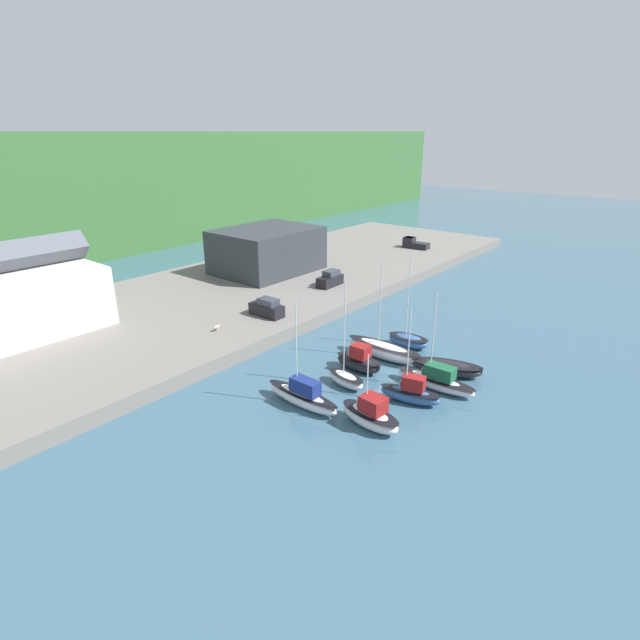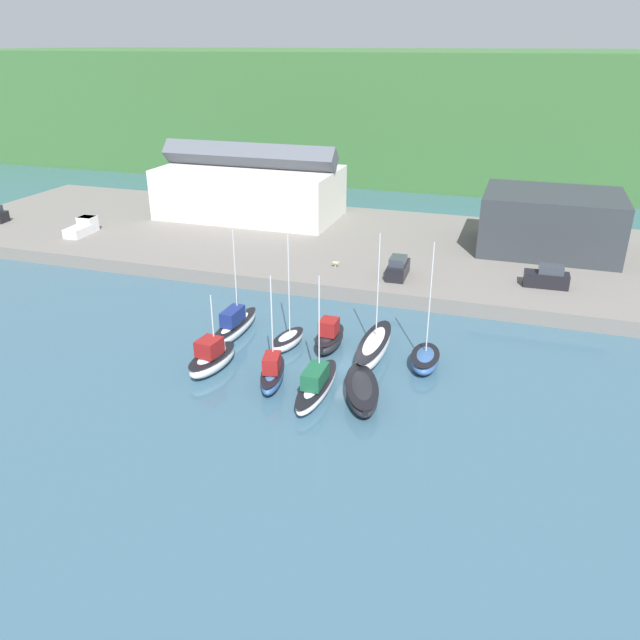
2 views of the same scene
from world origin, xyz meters
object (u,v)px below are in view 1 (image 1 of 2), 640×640
object	(u,v)px
moored_boat_5	(371,415)
pickup_truck_0	(414,243)
moored_boat_7	(436,380)
moored_boat_6	(411,393)
moored_boat_0	(303,396)
moored_boat_4	(408,340)
parked_car_0	(267,308)
parked_car_2	(330,279)
moored_boat_8	(447,368)
dog_on_quay	(217,327)
moored_boat_2	(359,361)
moored_boat_3	(383,350)
moored_boat_1	(346,379)

from	to	relation	value
moored_boat_5	pickup_truck_0	bearing A→B (deg)	32.71
moored_boat_7	moored_boat_6	bearing A→B (deg)	170.77
moored_boat_0	moored_boat_4	size ratio (longest dim) A/B	0.92
moored_boat_0	parked_car_0	world-z (taller)	moored_boat_0
moored_boat_0	parked_car_2	size ratio (longest dim) A/B	2.17
moored_boat_8	dog_on_quay	size ratio (longest dim) A/B	8.10
moored_boat_2	moored_boat_7	distance (m)	7.62
moored_boat_3	dog_on_quay	bearing A→B (deg)	116.63
moored_boat_0	dog_on_quay	world-z (taller)	moored_boat_0
moored_boat_3	parked_car_0	distance (m)	15.38
moored_boat_0	moored_boat_2	xyz separation A→B (m)	(8.48, 0.22, 0.03)
moored_boat_0	moored_boat_1	size ratio (longest dim) A/B	0.91
moored_boat_4	moored_boat_5	distance (m)	16.48
moored_boat_1	moored_boat_8	size ratio (longest dim) A/B	1.43
parked_car_0	moored_boat_6	bearing A→B (deg)	-104.07
moored_boat_7	moored_boat_8	xyz separation A→B (m)	(3.21, 0.51, -0.16)
moored_boat_1	moored_boat_7	xyz separation A→B (m)	(4.69, -6.58, 0.16)
moored_boat_5	moored_boat_1	bearing A→B (deg)	59.33
moored_boat_4	moored_boat_6	world-z (taller)	moored_boat_4
moored_boat_2	parked_car_2	bearing A→B (deg)	44.63
dog_on_quay	moored_boat_1	bearing A→B (deg)	6.06
moored_boat_1	moored_boat_5	world-z (taller)	moored_boat_1
moored_boat_8	parked_car_0	bearing A→B (deg)	76.32
pickup_truck_0	dog_on_quay	xyz separation A→B (m)	(-49.98, -3.88, -0.36)
parked_car_0	moored_boat_3	bearing A→B (deg)	-86.94
moored_boat_2	moored_boat_5	world-z (taller)	moored_boat_5
moored_boat_0	moored_boat_5	bearing A→B (deg)	-79.68
moored_boat_0	moored_boat_6	distance (m)	9.19
parked_car_0	dog_on_quay	size ratio (longest dim) A/B	4.85
parked_car_0	moored_boat_4	bearing A→B (deg)	-72.53
dog_on_quay	moored_boat_7	bearing A→B (deg)	16.43
moored_boat_2	moored_boat_7	size ratio (longest dim) A/B	0.55
pickup_truck_0	moored_boat_6	bearing A→B (deg)	-156.00
parked_car_0	pickup_truck_0	distance (m)	43.40
moored_boat_3	parked_car_2	size ratio (longest dim) A/B	2.38
moored_boat_2	moored_boat_6	xyz separation A→B (m)	(-2.21, -6.95, -0.06)
moored_boat_2	pickup_truck_0	size ratio (longest dim) A/B	1.00
parked_car_0	dog_on_quay	distance (m)	6.90
moored_boat_7	dog_on_quay	size ratio (longest dim) A/B	10.16
moored_boat_0	moored_boat_1	bearing A→B (deg)	-6.58
moored_boat_1	moored_boat_3	size ratio (longest dim) A/B	1.00
moored_boat_6	moored_boat_7	world-z (taller)	moored_boat_7
moored_boat_0	pickup_truck_0	bearing A→B (deg)	21.23
moored_boat_4	moored_boat_6	distance (m)	11.93
moored_boat_1	moored_boat_7	distance (m)	8.08
moored_boat_8	parked_car_2	size ratio (longest dim) A/B	1.67
dog_on_quay	moored_boat_8	bearing A→B (deg)	24.07
moored_boat_6	moored_boat_8	world-z (taller)	moored_boat_6
moored_boat_4	parked_car_0	bearing A→B (deg)	105.07
moored_boat_0	parked_car_0	bearing A→B (deg)	55.03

